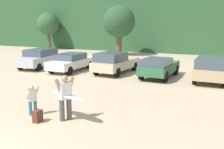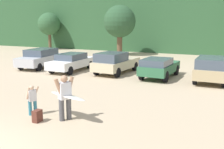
% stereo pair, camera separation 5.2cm
% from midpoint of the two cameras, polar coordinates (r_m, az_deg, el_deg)
% --- Properties ---
extents(hillside_ridge, '(108.00, 12.00, 8.09)m').
position_cam_midpoint_polar(hillside_ridge, '(37.70, 14.69, 11.42)').
color(hillside_ridge, '#2D5633').
rests_on(hillside_ridge, ground_plane).
extents(tree_center, '(3.01, 3.01, 4.94)m').
position_cam_midpoint_polar(tree_center, '(37.51, -13.57, 10.50)').
color(tree_center, brown).
rests_on(tree_center, ground_plane).
extents(tree_left, '(3.51, 3.51, 5.49)m').
position_cam_midpoint_polar(tree_left, '(29.60, 1.49, 11.26)').
color(tree_left, brown).
rests_on(tree_left, ground_plane).
extents(parked_car_silver, '(2.22, 4.56, 1.51)m').
position_cam_midpoint_polar(parked_car_silver, '(22.46, -15.23, 3.50)').
color(parked_car_silver, silver).
rests_on(parked_car_silver, ground_plane).
extents(parked_car_white, '(1.76, 4.34, 1.33)m').
position_cam_midpoint_polar(parked_car_white, '(20.34, -8.86, 2.75)').
color(parked_car_white, white).
rests_on(parked_car_white, ground_plane).
extents(parked_car_champagne, '(2.14, 4.51, 1.55)m').
position_cam_midpoint_polar(parked_car_champagne, '(19.14, 0.52, 2.64)').
color(parked_car_champagne, beige).
rests_on(parked_car_champagne, ground_plane).
extents(parked_car_forest_green, '(1.93, 4.07, 1.35)m').
position_cam_midpoint_polar(parked_car_forest_green, '(17.80, 9.95, 1.66)').
color(parked_car_forest_green, '#2D6642').
rests_on(parked_car_forest_green, ground_plane).
extents(parked_car_tan, '(1.83, 4.40, 1.57)m').
position_cam_midpoint_polar(parked_car_tan, '(17.53, 20.51, 1.29)').
color(parked_car_tan, tan).
rests_on(parked_car_tan, ground_plane).
extents(person_adult, '(0.52, 0.76, 1.72)m').
position_cam_midpoint_polar(person_adult, '(10.05, -10.20, -4.37)').
color(person_adult, '#4C4C51').
rests_on(person_adult, ground_plane).
extents(person_child, '(0.36, 0.54, 1.20)m').
position_cam_midpoint_polar(person_child, '(10.99, -16.88, -4.93)').
color(person_child, teal).
rests_on(person_child, ground_plane).
extents(surfboard_white, '(1.99, 1.12, 0.15)m').
position_cam_midpoint_polar(surfboard_white, '(10.09, -9.65, -4.58)').
color(surfboard_white, white).
extents(backpack_dropped, '(0.24, 0.34, 0.45)m').
position_cam_midpoint_polar(backpack_dropped, '(10.30, -15.85, -8.60)').
color(backpack_dropped, '#592D23').
rests_on(backpack_dropped, ground_plane).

